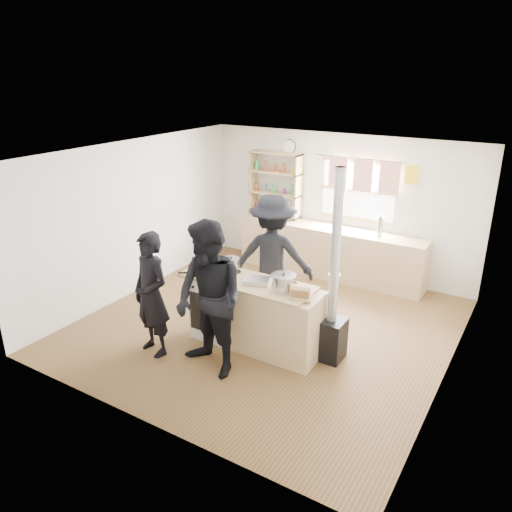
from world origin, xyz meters
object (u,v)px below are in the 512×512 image
object	(u,v)px
skillet_greens	(203,271)
flue_heater	(332,314)
person_near_right	(210,300)
roast_tray	(257,280)
cooking_island	(256,314)
stockpot_stove	(231,264)
thermos	(380,227)
stockpot_counter	(284,282)
bread_board	(301,294)
person_far	(273,257)
person_near_left	(151,295)

from	to	relation	value
skillet_greens	flue_heater	world-z (taller)	flue_heater
person_near_right	roast_tray	bearing A→B (deg)	93.01
cooking_island	stockpot_stove	world-z (taller)	stockpot_stove
thermos	cooking_island	xyz separation A→B (m)	(-0.73, -2.77, -0.60)
stockpot_counter	bread_board	world-z (taller)	stockpot_counter
roast_tray	flue_heater	distance (m)	1.04
thermos	person_far	size ratio (longest dim) A/B	0.17
person_near_left	stockpot_counter	bearing A→B (deg)	42.05
flue_heater	person_near_right	bearing A→B (deg)	-138.24
cooking_island	stockpot_counter	world-z (taller)	stockpot_counter
thermos	skillet_greens	bearing A→B (deg)	-117.49
bread_board	person_far	size ratio (longest dim) A/B	0.18
skillet_greens	person_far	xyz separation A→B (m)	(0.50, 1.03, -0.03)
roast_tray	stockpot_counter	bearing A→B (deg)	-1.68
roast_tray	bread_board	size ratio (longest dim) A/B	1.20
bread_board	flue_heater	distance (m)	0.55
cooking_island	person_near_right	world-z (taller)	person_near_right
skillet_greens	roast_tray	size ratio (longest dim) A/B	1.13
skillet_greens	person_near_left	size ratio (longest dim) A/B	0.27
stockpot_counter	roast_tray	bearing A→B (deg)	178.32
stockpot_counter	person_near_left	world-z (taller)	person_near_left
bread_board	person_far	xyz separation A→B (m)	(-0.97, 1.03, -0.05)
thermos	stockpot_counter	xyz separation A→B (m)	(-0.31, -2.78, -0.03)
skillet_greens	stockpot_counter	bearing A→B (deg)	4.69
bread_board	person_near_right	xyz separation A→B (m)	(-0.86, -0.69, -0.01)
cooking_island	stockpot_stove	size ratio (longest dim) A/B	8.40
person_near_left	person_far	xyz separation A→B (m)	(0.79, 1.75, 0.10)
roast_tray	stockpot_counter	world-z (taller)	stockpot_counter
skillet_greens	person_near_right	world-z (taller)	person_near_right
flue_heater	stockpot_stove	bearing A→B (deg)	-179.21
skillet_greens	person_near_right	size ratio (longest dim) A/B	0.23
stockpot_counter	flue_heater	xyz separation A→B (m)	(0.57, 0.24, -0.39)
stockpot_stove	person_near_left	bearing A→B (deg)	-117.42
flue_heater	skillet_greens	bearing A→B (deg)	-169.06
stockpot_counter	bread_board	size ratio (longest dim) A/B	0.96
bread_board	person_far	distance (m)	1.41
roast_tray	person_near_right	distance (m)	0.81
roast_tray	flue_heater	size ratio (longest dim) A/B	0.16
flue_heater	person_near_left	distance (m)	2.31
thermos	skillet_greens	world-z (taller)	thermos
bread_board	person_near_right	bearing A→B (deg)	-141.34
bread_board	flue_heater	size ratio (longest dim) A/B	0.13
stockpot_stove	person_near_left	distance (m)	1.18
stockpot_stove	thermos	bearing A→B (deg)	64.00
person_near_right	person_far	size ratio (longest dim) A/B	1.04
cooking_island	flue_heater	bearing A→B (deg)	13.18
thermos	flue_heater	size ratio (longest dim) A/B	0.13
roast_tray	person_near_left	xyz separation A→B (m)	(-1.08, -0.83, -0.14)
thermos	person_near_left	bearing A→B (deg)	-116.41
flue_heater	person_far	size ratio (longest dim) A/B	1.34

